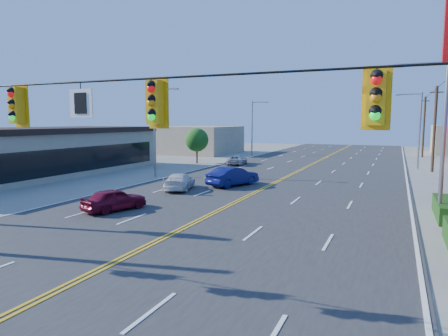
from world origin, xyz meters
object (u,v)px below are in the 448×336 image
at_px(car_magenta, 114,200).
at_px(car_blue, 233,177).
at_px(signal_span, 45,125).
at_px(car_white, 180,182).
at_px(car_silver, 237,161).

bearing_deg(car_magenta, car_blue, -86.77).
bearing_deg(signal_span, car_blue, 97.02).
xyz_separation_m(signal_span, car_blue, (-2.44, 19.84, -4.15)).
xyz_separation_m(car_magenta, car_blue, (2.78, 10.57, 0.11)).
relative_size(signal_span, car_white, 5.97).
bearing_deg(car_silver, signal_span, 91.82).
xyz_separation_m(signal_span, car_silver, (-7.63, 33.82, -4.33)).
distance_m(car_white, car_silver, 17.29).
bearing_deg(car_blue, signal_span, 118.08).
bearing_deg(car_magenta, car_silver, -66.43).
xyz_separation_m(car_magenta, car_white, (-0.11, 7.41, -0.03)).
bearing_deg(car_silver, car_white, 86.76).
bearing_deg(car_blue, car_magenta, 96.33).
relative_size(car_magenta, car_white, 0.89).
distance_m(signal_span, car_white, 18.03).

